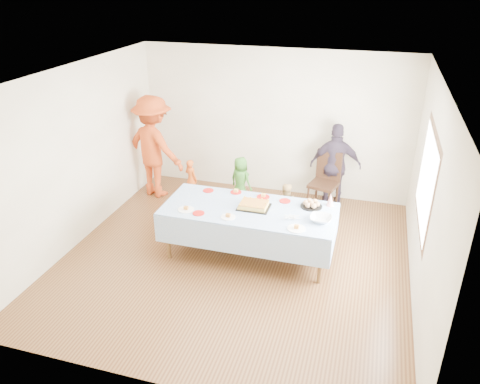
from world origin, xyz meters
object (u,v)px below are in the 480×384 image
object	(u,v)px
party_table	(249,212)
dining_chair	(326,178)
adult_left	(154,147)
birthday_cake	(254,205)

from	to	relation	value
party_table	dining_chair	distance (m)	2.07
party_table	adult_left	bearing A→B (deg)	145.43
birthday_cake	adult_left	size ratio (longest dim) A/B	0.24
party_table	birthday_cake	distance (m)	0.12
party_table	adult_left	world-z (taller)	adult_left
party_table	birthday_cake	xyz separation A→B (m)	(0.06, 0.04, 0.09)
party_table	dining_chair	bearing A→B (deg)	64.29
birthday_cake	adult_left	bearing A→B (deg)	146.89
party_table	birthday_cake	size ratio (longest dim) A/B	5.46
party_table	adult_left	xyz separation A→B (m)	(-2.24, 1.54, 0.23)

